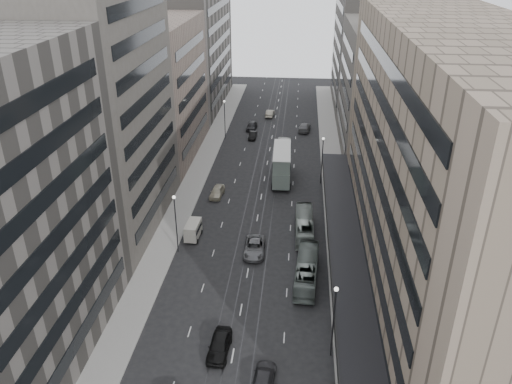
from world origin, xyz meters
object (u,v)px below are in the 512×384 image
(bus_far, at_px, (304,225))
(panel_van, at_px, (193,230))
(sedan_0, at_px, (219,345))
(sedan_2, at_px, (254,247))
(bus_near, at_px, (307,270))
(double_decker, at_px, (282,164))

(bus_far, height_order, panel_van, bus_far)
(bus_far, relative_size, sedan_0, 2.01)
(bus_far, bearing_deg, sedan_0, 69.55)
(sedan_2, bearing_deg, sedan_0, -96.83)
(bus_far, relative_size, sedan_2, 1.74)
(bus_near, xyz_separation_m, double_decker, (-4.31, 28.42, 1.59))
(double_decker, bearing_deg, panel_van, -120.79)
(double_decker, xyz_separation_m, sedan_2, (-2.53, -23.04, -2.24))
(bus_far, distance_m, sedan_0, 25.01)
(double_decker, distance_m, sedan_0, 41.52)
(sedan_2, bearing_deg, double_decker, 82.52)
(double_decker, bearing_deg, sedan_0, -97.42)
(bus_far, xyz_separation_m, double_decker, (-3.98, 17.64, 1.64))
(double_decker, distance_m, panel_van, 23.16)
(panel_van, bearing_deg, double_decker, 63.11)
(bus_far, distance_m, double_decker, 18.16)
(bus_near, bearing_deg, sedan_2, -34.62)
(double_decker, distance_m, sedan_2, 23.29)
(double_decker, relative_size, sedan_0, 2.07)
(panel_van, bearing_deg, sedan_0, -69.18)
(bus_far, height_order, sedan_2, bus_far)
(double_decker, xyz_separation_m, sedan_0, (-4.32, -41.23, -2.19))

